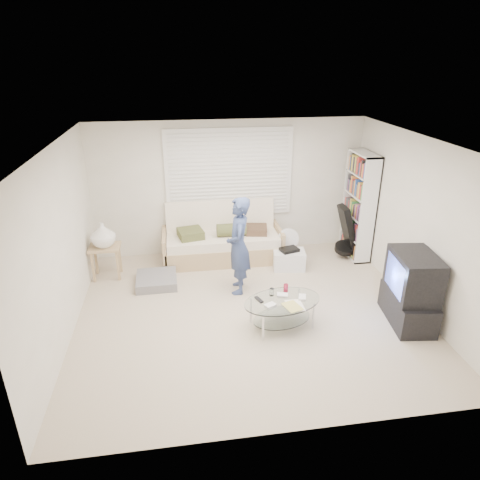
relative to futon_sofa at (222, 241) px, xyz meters
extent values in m
plane|color=#C2B097|center=(0.19, -1.88, -0.35)|extent=(5.00, 5.00, 0.00)
cube|color=beige|center=(0.19, 0.37, 0.90)|extent=(5.00, 0.02, 2.50)
cube|color=beige|center=(0.19, -4.13, 0.90)|extent=(5.00, 0.02, 2.50)
cube|color=beige|center=(-2.31, -1.88, 0.90)|extent=(0.02, 4.50, 2.50)
cube|color=beige|center=(2.69, -1.88, 0.90)|extent=(0.02, 4.50, 2.50)
cube|color=white|center=(0.19, -1.88, 2.15)|extent=(5.00, 4.50, 0.02)
cube|color=white|center=(0.19, 0.34, 1.20)|extent=(2.32, 0.06, 1.62)
cube|color=black|center=(0.19, 0.33, 1.20)|extent=(2.20, 0.01, 1.50)
cube|color=silver|center=(0.19, 0.30, 1.20)|extent=(2.16, 0.04, 1.50)
cube|color=silver|center=(0.19, 0.32, 1.20)|extent=(2.32, 0.08, 1.62)
cube|color=tan|center=(0.00, -0.05, -0.18)|extent=(2.11, 0.84, 0.34)
cube|color=#F1E3CA|center=(0.00, -0.07, 0.07)|extent=(2.02, 0.78, 0.17)
cube|color=#F1E3CA|center=(0.00, 0.29, 0.39)|extent=(2.02, 0.23, 0.65)
cube|color=tan|center=(-1.05, -0.05, -0.05)|extent=(0.06, 0.84, 0.59)
cube|color=tan|center=(1.05, -0.05, -0.05)|extent=(0.06, 0.84, 0.59)
cube|color=#4B4D29|center=(-0.58, -0.10, 0.23)|extent=(0.50, 0.50, 0.15)
cylinder|color=#4B4D29|center=(0.16, -0.13, 0.27)|extent=(0.53, 0.23, 0.23)
cube|color=#493624|center=(0.63, -0.07, 0.22)|extent=(0.44, 0.44, 0.13)
cube|color=slate|center=(-1.20, -0.82, -0.27)|extent=(0.67, 0.67, 0.15)
cube|color=tan|center=(-2.03, -0.43, 0.21)|extent=(0.51, 0.41, 0.04)
cube|color=tan|center=(-2.24, -0.58, -0.07)|extent=(0.04, 0.04, 0.55)
cube|color=tan|center=(-1.83, -0.58, -0.07)|extent=(0.04, 0.04, 0.55)
cube|color=tan|center=(-2.24, -0.27, -0.07)|extent=(0.04, 0.04, 0.55)
cube|color=tan|center=(-1.83, -0.27, -0.07)|extent=(0.04, 0.04, 0.55)
imported|color=white|center=(-2.03, -0.43, 0.44)|extent=(0.41, 0.41, 0.43)
cube|color=white|center=(2.52, -0.21, 0.63)|extent=(0.31, 0.83, 1.96)
cube|color=black|center=(2.31, -0.31, 0.18)|extent=(0.40, 0.37, 1.00)
cylinder|color=black|center=(2.27, -0.31, -0.16)|extent=(0.37, 0.38, 0.20)
cylinder|color=white|center=(1.18, -0.27, -0.33)|extent=(0.26, 0.26, 0.03)
cylinder|color=white|center=(1.18, -0.27, -0.17)|extent=(0.04, 0.04, 0.33)
cylinder|color=white|center=(1.18, -0.27, 0.10)|extent=(0.39, 0.15, 0.39)
cylinder|color=white|center=(1.18, -0.27, 0.10)|extent=(0.10, 0.07, 0.10)
cube|color=white|center=(1.13, -0.57, -0.18)|extent=(0.60, 0.46, 0.33)
cube|color=black|center=(1.13, -0.57, 0.01)|extent=(0.36, 0.30, 0.06)
cube|color=black|center=(2.39, -2.45, -0.13)|extent=(0.63, 1.02, 0.43)
cube|color=black|center=(2.39, -2.45, 0.39)|extent=(0.63, 0.87, 0.62)
cube|color=#6980FD|center=(2.13, -2.41, 0.39)|extent=(0.10, 0.62, 0.47)
ellipsoid|color=silver|center=(0.58, -2.29, 0.05)|extent=(1.23, 0.92, 0.02)
ellipsoid|color=silver|center=(0.58, -2.29, -0.23)|extent=(0.94, 0.70, 0.01)
cylinder|color=silver|center=(0.25, -2.59, -0.16)|extent=(0.03, 0.03, 0.38)
cylinder|color=silver|center=(1.00, -2.43, -0.16)|extent=(0.03, 0.03, 0.38)
cylinder|color=silver|center=(0.16, -2.16, -0.16)|extent=(0.03, 0.03, 0.38)
cylinder|color=silver|center=(0.90, -1.99, -0.16)|extent=(0.03, 0.03, 0.38)
cube|color=white|center=(0.38, -2.42, 0.08)|extent=(0.18, 0.16, 0.04)
cube|color=white|center=(0.61, -2.18, 0.08)|extent=(0.17, 0.14, 0.04)
cube|color=white|center=(0.86, -2.28, 0.08)|extent=(0.14, 0.17, 0.04)
cylinder|color=silver|center=(0.46, -2.13, 0.12)|extent=(0.06, 0.06, 0.11)
cylinder|color=#B52748|center=(0.68, -2.06, 0.12)|extent=(0.07, 0.07, 0.12)
cube|color=black|center=(0.26, -2.24, 0.07)|extent=(0.11, 0.18, 0.02)
cube|color=white|center=(0.71, -2.45, 0.07)|extent=(0.22, 0.30, 0.01)
cube|color=tan|center=(0.67, -2.48, 0.07)|extent=(0.27, 0.32, 0.01)
imported|color=navy|center=(0.13, -1.21, 0.44)|extent=(0.44, 0.62, 1.58)
camera|label=1|loc=(-0.76, -7.23, 3.19)|focal=32.00mm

